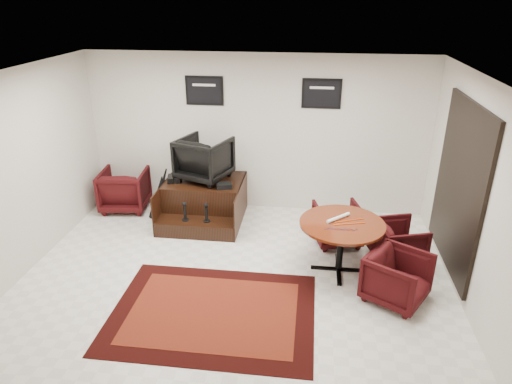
% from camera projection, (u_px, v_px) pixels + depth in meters
% --- Properties ---
extents(ground, '(6.00, 6.00, 0.00)m').
position_uv_depth(ground, '(234.00, 282.00, 6.35)').
color(ground, silver).
rests_on(ground, ground).
extents(room_shell, '(6.02, 5.02, 2.81)m').
position_uv_depth(room_shell, '(265.00, 160.00, 5.69)').
color(room_shell, beige).
rests_on(room_shell, ground).
extents(area_rug, '(2.54, 1.90, 0.01)m').
position_uv_depth(area_rug, '(213.00, 312.00, 5.74)').
color(area_rug, black).
rests_on(area_rug, ground).
extents(shine_podium, '(1.36, 1.40, 0.70)m').
position_uv_depth(shine_podium, '(204.00, 201.00, 8.03)').
color(shine_podium, black).
rests_on(shine_podium, ground).
extents(shine_chair, '(1.01, 0.97, 0.82)m').
position_uv_depth(shine_chair, '(204.00, 157.00, 7.84)').
color(shine_chair, black).
rests_on(shine_chair, shine_podium).
extents(shoes_pair, '(0.27, 0.30, 0.10)m').
position_uv_depth(shoes_pair, '(174.00, 179.00, 7.88)').
color(shoes_pair, black).
rests_on(shoes_pair, shine_podium).
extents(polish_kit, '(0.29, 0.23, 0.09)m').
position_uv_depth(polish_kit, '(224.00, 186.00, 7.61)').
color(polish_kit, black).
rests_on(polish_kit, shine_podium).
extents(umbrella_black, '(0.31, 0.12, 0.84)m').
position_uv_depth(umbrella_black, '(157.00, 197.00, 7.97)').
color(umbrella_black, black).
rests_on(umbrella_black, ground).
extents(umbrella_hooked, '(0.35, 0.13, 0.93)m').
position_uv_depth(umbrella_hooked, '(160.00, 191.00, 8.09)').
color(umbrella_hooked, black).
rests_on(umbrella_hooked, ground).
extents(armchair_side, '(0.88, 0.84, 0.83)m').
position_uv_depth(armchair_side, '(125.00, 188.00, 8.36)').
color(armchair_side, black).
rests_on(armchair_side, ground).
extents(meeting_table, '(1.19, 1.19, 0.78)m').
position_uv_depth(meeting_table, '(342.00, 229.00, 6.35)').
color(meeting_table, '#421809').
rests_on(meeting_table, ground).
extents(table_chair_back, '(0.83, 0.80, 0.71)m').
position_uv_depth(table_chair_back, '(337.00, 222.00, 7.23)').
color(table_chair_back, black).
rests_on(table_chair_back, ground).
extents(table_chair_window, '(0.79, 0.82, 0.69)m').
position_uv_depth(table_chair_window, '(399.00, 240.00, 6.74)').
color(table_chair_window, black).
rests_on(table_chair_window, ground).
extents(table_chair_corner, '(0.95, 0.96, 0.74)m').
position_uv_depth(table_chair_corner, '(398.00, 276.00, 5.85)').
color(table_chair_corner, black).
rests_on(table_chair_corner, ground).
extents(paper_roll, '(0.34, 0.33, 0.05)m').
position_uv_depth(paper_roll, '(338.00, 218.00, 6.40)').
color(paper_roll, white).
rests_on(paper_roll, meeting_table).
extents(table_clutter, '(0.56, 0.40, 0.01)m').
position_uv_depth(table_clutter, '(347.00, 224.00, 6.27)').
color(table_clutter, '#E3470C').
rests_on(table_clutter, meeting_table).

